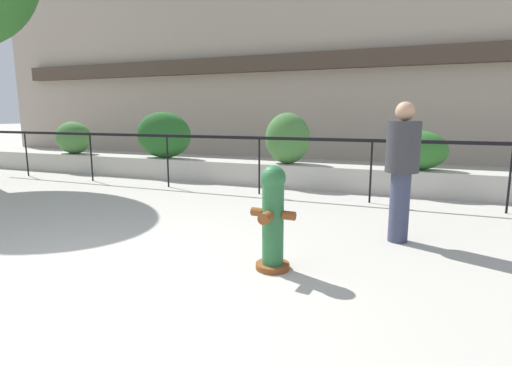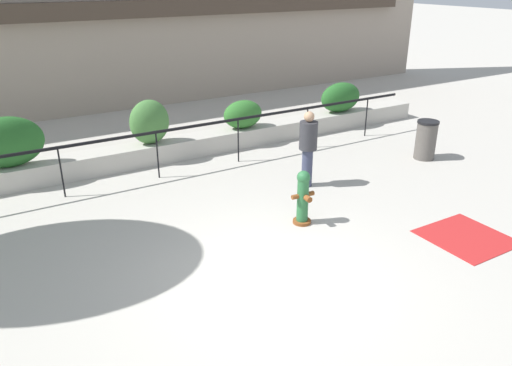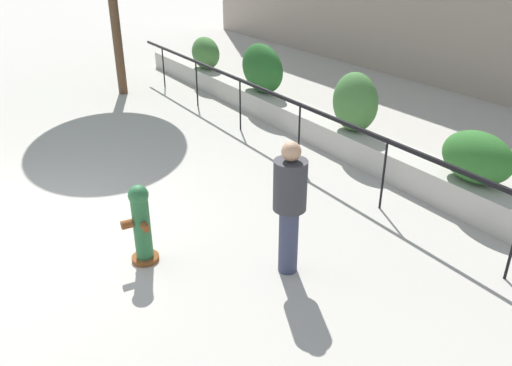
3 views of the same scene
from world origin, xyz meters
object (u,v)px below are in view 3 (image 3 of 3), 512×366
hedge_bush_2 (355,102)px  hedge_bush_3 (477,157)px  hedge_bush_0 (205,53)px  hedge_bush_1 (262,68)px  pedestrian (290,201)px  fire_hydrant (141,223)px

hedge_bush_2 → hedge_bush_3: hedge_bush_2 is taller
hedge_bush_0 → hedge_bush_2: bearing=0.0°
hedge_bush_1 → hedge_bush_2: bearing=0.0°
hedge_bush_1 → pedestrian: pedestrian is taller
hedge_bush_2 → hedge_bush_3: bearing=0.0°
hedge_bush_0 → hedge_bush_2: (6.18, 0.00, 0.12)m
hedge_bush_1 → hedge_bush_2: 3.23m
hedge_bush_1 → hedge_bush_3: size_ratio=1.36×
hedge_bush_0 → fire_hydrant: bearing=-32.2°
hedge_bush_0 → hedge_bush_1: bearing=0.0°
hedge_bush_2 → fire_hydrant: (1.32, -4.72, -0.50)m
hedge_bush_2 → hedge_bush_3: size_ratio=0.98×
hedge_bush_1 → pedestrian: size_ratio=0.89×
hedge_bush_0 → fire_hydrant: hedge_bush_0 is taller
hedge_bush_3 → pedestrian: (-0.19, -3.27, 0.10)m
hedge_bush_0 → pedestrian: pedestrian is taller
hedge_bush_1 → hedge_bush_3: bearing=0.0°
hedge_bush_1 → hedge_bush_3: hedge_bush_1 is taller
hedge_bush_0 → hedge_bush_3: (8.84, 0.00, -0.05)m
hedge_bush_0 → hedge_bush_1: hedge_bush_1 is taller
hedge_bush_0 → hedge_bush_3: bearing=0.0°
hedge_bush_1 → pedestrian: (5.70, -3.27, -0.08)m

